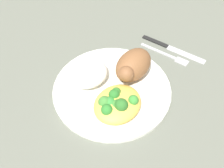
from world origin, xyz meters
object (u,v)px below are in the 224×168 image
knife (168,46)px  roasted_chicken (133,66)px  mac_cheese_with_broccoli (117,103)px  plate (112,89)px  fork (167,55)px  rice_pile (88,73)px

knife → roasted_chicken: bearing=-2.0°
mac_cheese_with_broccoli → knife: 0.27m
plate → fork: 0.20m
roasted_chicken → mac_cheese_with_broccoli: 0.11m
rice_pile → mac_cheese_with_broccoli: (0.03, 0.11, 0.00)m
plate → rice_pile: bearing=-76.5°
fork → knife: knife is taller
roasted_chicken → fork: bearing=170.9°
plate → rice_pile: (0.01, -0.06, 0.03)m
roasted_chicken → fork: (-0.14, 0.02, -0.05)m
roasted_chicken → rice_pile: roasted_chicken is taller
mac_cheese_with_broccoli → knife: size_ratio=0.59×
roasted_chicken → fork: 0.15m
knife → rice_pile: bearing=-19.5°
roasted_chicken → knife: size_ratio=0.60×
plate → rice_pile: size_ratio=2.89×
plate → mac_cheese_with_broccoli: size_ratio=2.50×
roasted_chicken → mac_cheese_with_broccoli: bearing=17.0°
fork → knife: 0.03m
mac_cheese_with_broccoli → fork: 0.24m
mac_cheese_with_broccoli → fork: size_ratio=0.79×
knife → plate: bearing=-5.8°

